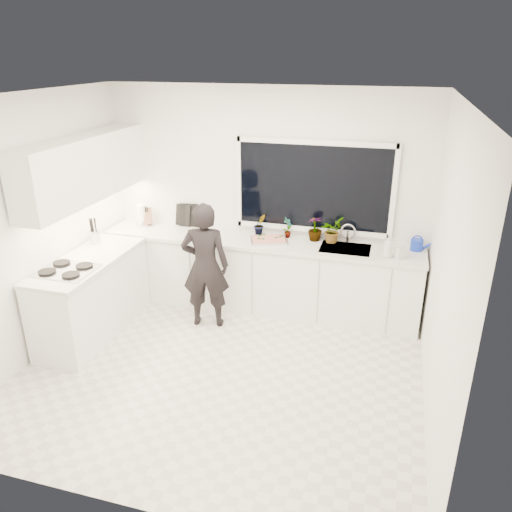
% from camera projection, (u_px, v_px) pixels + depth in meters
% --- Properties ---
extents(floor, '(4.00, 3.50, 0.02)m').
position_uv_depth(floor, '(221.00, 371.00, 5.15)').
color(floor, beige).
rests_on(floor, ground).
extents(wall_back, '(4.00, 0.02, 2.70)m').
position_uv_depth(wall_back, '(265.00, 199.00, 6.19)').
color(wall_back, white).
rests_on(wall_back, ground).
extents(wall_left, '(0.02, 3.50, 2.70)m').
position_uv_depth(wall_left, '(33.00, 229.00, 5.13)').
color(wall_left, white).
rests_on(wall_left, ground).
extents(wall_right, '(0.02, 3.50, 2.70)m').
position_uv_depth(wall_right, '(446.00, 273.00, 4.12)').
color(wall_right, white).
rests_on(wall_right, ground).
extents(ceiling, '(4.00, 3.50, 0.02)m').
position_uv_depth(ceiling, '(212.00, 96.00, 4.11)').
color(ceiling, white).
rests_on(ceiling, wall_back).
extents(window, '(1.80, 0.02, 1.00)m').
position_uv_depth(window, '(313.00, 187.00, 5.93)').
color(window, black).
rests_on(window, wall_back).
extents(base_cabinets_back, '(3.92, 0.58, 0.88)m').
position_uv_depth(base_cabinets_back, '(259.00, 275.00, 6.27)').
color(base_cabinets_back, white).
rests_on(base_cabinets_back, floor).
extents(base_cabinets_left, '(0.58, 1.60, 0.88)m').
position_uv_depth(base_cabinets_left, '(93.00, 297.00, 5.71)').
color(base_cabinets_left, white).
rests_on(base_cabinets_left, floor).
extents(countertop_back, '(3.94, 0.62, 0.04)m').
position_uv_depth(countertop_back, '(258.00, 241.00, 6.08)').
color(countertop_back, silver).
rests_on(countertop_back, base_cabinets_back).
extents(countertop_left, '(0.62, 1.60, 0.04)m').
position_uv_depth(countertop_left, '(87.00, 260.00, 5.53)').
color(countertop_left, silver).
rests_on(countertop_left, base_cabinets_left).
extents(upper_cabinets, '(0.34, 2.10, 0.70)m').
position_uv_depth(upper_cabinets, '(85.00, 168.00, 5.51)').
color(upper_cabinets, white).
rests_on(upper_cabinets, wall_left).
extents(sink, '(0.58, 0.42, 0.14)m').
position_uv_depth(sink, '(345.00, 252.00, 5.84)').
color(sink, silver).
rests_on(sink, countertop_back).
extents(faucet, '(0.03, 0.03, 0.22)m').
position_uv_depth(faucet, '(348.00, 234.00, 5.95)').
color(faucet, silver).
rests_on(faucet, countertop_back).
extents(stovetop, '(0.56, 0.48, 0.03)m').
position_uv_depth(stovetop, '(66.00, 270.00, 5.21)').
color(stovetop, black).
rests_on(stovetop, countertop_left).
extents(person, '(0.61, 0.47, 1.51)m').
position_uv_depth(person, '(205.00, 266.00, 5.75)').
color(person, black).
rests_on(person, floor).
extents(pizza_tray, '(0.52, 0.45, 0.03)m').
position_uv_depth(pizza_tray, '(269.00, 240.00, 6.02)').
color(pizza_tray, silver).
rests_on(pizza_tray, countertop_back).
extents(pizza, '(0.47, 0.40, 0.01)m').
position_uv_depth(pizza, '(269.00, 239.00, 6.01)').
color(pizza, red).
rests_on(pizza, pizza_tray).
extents(watering_can, '(0.14, 0.14, 0.13)m').
position_uv_depth(watering_can, '(417.00, 245.00, 5.73)').
color(watering_can, '#132FB8').
rests_on(watering_can, countertop_back).
extents(paper_towel_roll, '(0.13, 0.13, 0.26)m').
position_uv_depth(paper_towel_roll, '(142.00, 216.00, 6.53)').
color(paper_towel_roll, white).
rests_on(paper_towel_roll, countertop_back).
extents(knife_block, '(0.16, 0.14, 0.22)m').
position_uv_depth(knife_block, '(147.00, 217.00, 6.56)').
color(knife_block, '#936A44').
rests_on(knife_block, countertop_back).
extents(utensil_crock, '(0.15, 0.15, 0.16)m').
position_uv_depth(utensil_crock, '(95.00, 237.00, 5.94)').
color(utensil_crock, silver).
rests_on(utensil_crock, countertop_left).
extents(picture_frame_large, '(0.22, 0.06, 0.28)m').
position_uv_depth(picture_frame_large, '(183.00, 215.00, 6.52)').
color(picture_frame_large, black).
rests_on(picture_frame_large, countertop_back).
extents(picture_frame_small, '(0.25, 0.05, 0.30)m').
position_uv_depth(picture_frame_small, '(189.00, 215.00, 6.49)').
color(picture_frame_small, black).
rests_on(picture_frame_small, countertop_back).
extents(herb_plants, '(1.13, 0.31, 0.30)m').
position_uv_depth(herb_plants, '(313.00, 229.00, 6.01)').
color(herb_plants, '#26662D').
rests_on(herb_plants, countertop_back).
extents(soap_bottles, '(0.26, 0.14, 0.27)m').
position_uv_depth(soap_bottles, '(392.00, 247.00, 5.51)').
color(soap_bottles, '#D8BF66').
rests_on(soap_bottles, countertop_back).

